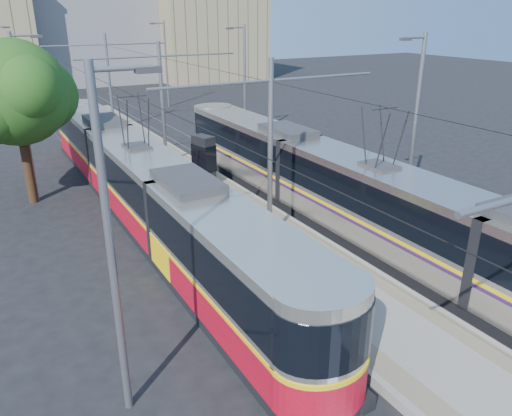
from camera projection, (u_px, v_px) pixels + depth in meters
ground at (418, 354)px, 13.75m from camera, size 160.00×160.00×0.00m
platform at (186, 180)px, 27.46m from camera, size 4.00×50.00×0.30m
tactile_strip_left at (160, 181)px, 26.74m from camera, size 0.70×50.00×0.01m
tactile_strip_right at (209, 173)px, 28.07m from camera, size 0.70×50.00×0.01m
rails at (186, 182)px, 27.51m from camera, size 8.71×70.00×0.03m
tram_left at (140, 182)px, 22.19m from camera, size 2.43×28.86×5.50m
tram_right at (376, 202)px, 19.50m from camera, size 2.43×32.09×5.50m
catenary at (203, 109)px, 23.55m from camera, size 9.20×70.00×7.00m
street_lamps at (156, 96)px, 29.22m from camera, size 15.18×38.22×8.00m
shelter at (204, 160)px, 25.78m from camera, size 1.01×1.33×2.61m
tree at (22, 94)px, 23.14m from camera, size 5.34×4.93×7.75m
building_centre at (90, 17)px, 65.37m from camera, size 18.36×14.28×16.15m
building_right at (207, 29)px, 67.47m from camera, size 14.28×10.20×13.12m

